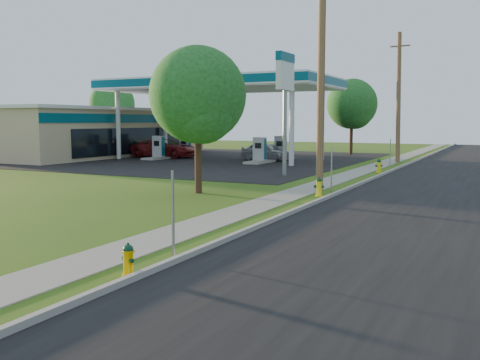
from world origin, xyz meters
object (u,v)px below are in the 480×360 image
fuel_pump_nw (159,150)px  fuel_pump_ne (260,153)px  fuel_pump_sw (185,148)px  car_red (165,148)px  hydrant_near (128,260)px  car_silver (266,151)px  tree_verge (199,99)px  tree_back (112,106)px  fuel_pump_se (280,151)px  price_pylon (285,79)px  utility_pole_mid (321,78)px  hydrant_far (379,166)px  tree_lot (353,106)px  utility_pole_far (399,97)px  hydrant_mid (319,187)px

fuel_pump_nw → fuel_pump_ne: (9.00, 0.00, 0.00)m
fuel_pump_sw → car_red: 2.19m
fuel_pump_ne → hydrant_near: bearing=-70.5°
fuel_pump_nw → car_silver: fuel_pump_nw is taller
fuel_pump_sw → tree_verge: 24.49m
fuel_pump_sw → hydrant_near: bearing=-59.2°
tree_back → fuel_pump_se: bearing=-15.8°
fuel_pump_sw → price_pylon: price_pylon is taller
utility_pole_mid → hydrant_near: utility_pole_mid is taller
fuel_pump_sw → fuel_pump_se: (9.00, 0.00, 0.00)m
car_red → car_silver: bearing=-88.4°
hydrant_near → hydrant_far: size_ratio=0.82×
price_pylon → fuel_pump_se: bearing=113.5°
tree_lot → car_red: tree_lot is taller
price_pylon → tree_verge: size_ratio=1.10×
utility_pole_far → tree_back: (-31.21, 5.31, -0.05)m
fuel_pump_se → car_silver: size_ratio=0.76×
fuel_pump_sw → tree_verge: bearing=-56.0°
utility_pole_mid → tree_verge: size_ratio=1.57×
hydrant_near → hydrant_mid: hydrant_mid is taller
hydrant_near → fuel_pump_sw: bearing=120.8°
car_silver → price_pylon: bearing=-137.5°
fuel_pump_nw → fuel_pump_se: (9.00, 4.00, 0.00)m
price_pylon → hydrant_near: 21.00m
car_red → utility_pole_mid: bearing=-133.1°
utility_pole_mid → fuel_pump_se: utility_pole_mid is taller
hydrant_mid → car_silver: car_silver is taller
fuel_pump_nw → price_pylon: 16.57m
utility_pole_mid → fuel_pump_se: size_ratio=3.06×
fuel_pump_ne → car_red: 9.91m
fuel_pump_sw → fuel_pump_nw: bearing=-90.0°
fuel_pump_nw → fuel_pump_se: 9.85m
price_pylon → fuel_pump_sw: bearing=140.6°
utility_pole_far → hydrant_mid: bearing=-88.4°
fuel_pump_sw → hydrant_mid: 26.29m
fuel_pump_nw → hydrant_far: size_ratio=3.83×
utility_pole_mid → tree_verge: utility_pole_mid is taller
fuel_pump_nw → fuel_pump_se: size_ratio=1.00×
fuel_pump_sw → tree_back: bearing=154.6°
hydrant_near → utility_pole_far: bearing=91.4°
tree_lot → hydrant_near: bearing=-81.1°
fuel_pump_se → tree_lot: 10.18m
fuel_pump_ne → hydrant_far: fuel_pump_ne is taller
tree_verge → hydrant_mid: size_ratio=7.69×
utility_pole_mid → fuel_pump_sw: size_ratio=3.06×
price_pylon → hydrant_mid: price_pylon is taller
tree_back → car_silver: tree_back is taller
hydrant_far → car_red: (-19.16, 5.39, 0.38)m
price_pylon → tree_lot: (-1.59, 20.34, -0.97)m
fuel_pump_sw → hydrant_near: fuel_pump_sw is taller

